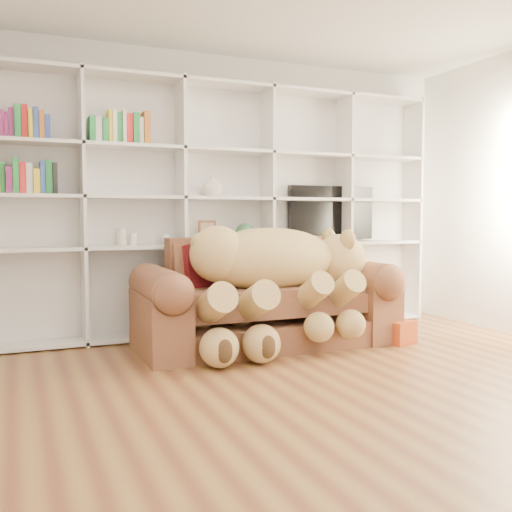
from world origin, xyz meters
name	(u,v)px	position (x,y,z in m)	size (l,w,h in m)	color
floor	(356,403)	(0.00, 0.00, 0.00)	(5.00, 5.00, 0.00)	brown
wall_back	(219,194)	(0.00, 2.50, 1.35)	(5.00, 0.02, 2.70)	silver
bookshelf	(200,198)	(-0.24, 2.36, 1.31)	(4.43, 0.35, 2.40)	white
sofa	(265,305)	(0.14, 1.67, 0.35)	(2.23, 0.96, 0.94)	brown
teddy_bear	(275,271)	(0.14, 1.48, 0.67)	(1.80, 0.95, 1.04)	tan
throw_pillow	(206,268)	(-0.35, 1.83, 0.68)	(0.41, 0.13, 0.41)	#590F17
gift_box	(398,332)	(1.24, 1.25, 0.10)	(0.26, 0.24, 0.20)	#AC3F17
tv	(331,214)	(1.20, 2.35, 1.15)	(0.98, 0.18, 0.58)	black
picture_frame	(207,232)	(-0.19, 2.30, 0.98)	(0.17, 0.03, 0.21)	brown
green_vase	(245,233)	(0.21, 2.30, 0.96)	(0.20, 0.20, 0.20)	#326140
figurine_tall	(122,237)	(-0.99, 2.30, 0.94)	(0.08, 0.08, 0.15)	beige
figurine_short	(133,239)	(-0.89, 2.30, 0.92)	(0.06, 0.06, 0.11)	beige
snow_globe	(167,239)	(-0.58, 2.30, 0.92)	(0.10, 0.10, 0.10)	silver
shelf_vase	(213,186)	(-0.13, 2.30, 1.42)	(0.19, 0.19, 0.20)	silver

